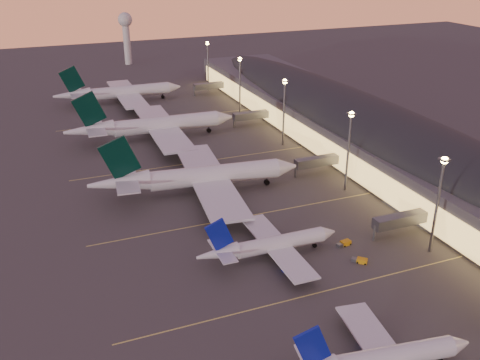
{
  "coord_description": "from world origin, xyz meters",
  "views": [
    {
      "loc": [
        -52.37,
        -90.67,
        71.73
      ],
      "look_at": [
        2.0,
        45.0,
        7.0
      ],
      "focal_mm": 40.0,
      "sensor_mm": 36.0,
      "label": 1
    }
  ],
  "objects_px": {
    "airliner_narrow_north": "(269,245)",
    "airliner_wide_far": "(120,92)",
    "baggage_tug_c": "(344,243)",
    "airliner_wide_near": "(197,177)",
    "baggage_tug_d": "(360,260)",
    "airliner_wide_mid": "(152,126)",
    "radar_tower": "(126,30)",
    "airliner_narrow_south": "(378,359)"
  },
  "relations": [
    {
      "from": "airliner_narrow_north",
      "to": "airliner_wide_far",
      "type": "bearing_deg",
      "value": 93.73
    },
    {
      "from": "baggage_tug_c",
      "to": "airliner_wide_far",
      "type": "bearing_deg",
      "value": 90.08
    },
    {
      "from": "airliner_wide_near",
      "to": "baggage_tug_d",
      "type": "xyz_separation_m",
      "value": [
        24.81,
        -53.16,
        -4.91
      ]
    },
    {
      "from": "airliner_wide_far",
      "to": "baggage_tug_d",
      "type": "relative_size",
      "value": 16.44
    },
    {
      "from": "airliner_narrow_north",
      "to": "airliner_wide_mid",
      "type": "bearing_deg",
      "value": 94.17
    },
    {
      "from": "airliner_narrow_north",
      "to": "airliner_wide_mid",
      "type": "height_order",
      "value": "airliner_wide_mid"
    },
    {
      "from": "airliner_narrow_north",
      "to": "baggage_tug_d",
      "type": "height_order",
      "value": "airliner_narrow_north"
    },
    {
      "from": "airliner_wide_far",
      "to": "baggage_tug_d",
      "type": "distance_m",
      "value": 169.64
    },
    {
      "from": "airliner_wide_near",
      "to": "baggage_tug_d",
      "type": "height_order",
      "value": "airliner_wide_near"
    },
    {
      "from": "airliner_wide_mid",
      "to": "baggage_tug_d",
      "type": "height_order",
      "value": "airliner_wide_mid"
    },
    {
      "from": "airliner_wide_near",
      "to": "baggage_tug_d",
      "type": "bearing_deg",
      "value": -58.75
    },
    {
      "from": "airliner_narrow_north",
      "to": "airliner_wide_far",
      "type": "distance_m",
      "value": 156.89
    },
    {
      "from": "airliner_wide_mid",
      "to": "baggage_tug_c",
      "type": "height_order",
      "value": "airliner_wide_mid"
    },
    {
      "from": "airliner_narrow_north",
      "to": "radar_tower",
      "type": "relative_size",
      "value": 1.15
    },
    {
      "from": "airliner_wide_far",
      "to": "baggage_tug_d",
      "type": "xyz_separation_m",
      "value": [
        28.47,
        -167.17,
        -4.58
      ]
    },
    {
      "from": "airliner_wide_mid",
      "to": "airliner_wide_far",
      "type": "bearing_deg",
      "value": 94.0
    },
    {
      "from": "airliner_wide_near",
      "to": "airliner_wide_far",
      "type": "bearing_deg",
      "value": 98.07
    },
    {
      "from": "airliner_narrow_south",
      "to": "radar_tower",
      "type": "height_order",
      "value": "radar_tower"
    },
    {
      "from": "airliner_wide_far",
      "to": "airliner_narrow_south",
      "type": "bearing_deg",
      "value": -86.76
    },
    {
      "from": "airliner_wide_far",
      "to": "baggage_tug_c",
      "type": "height_order",
      "value": "airliner_wide_far"
    },
    {
      "from": "airliner_narrow_south",
      "to": "radar_tower",
      "type": "xyz_separation_m",
      "value": [
        11.57,
        290.66,
        18.44
      ]
    },
    {
      "from": "airliner_wide_near",
      "to": "airliner_wide_far",
      "type": "height_order",
      "value": "airliner_wide_near"
    },
    {
      "from": "airliner_wide_far",
      "to": "airliner_wide_near",
      "type": "bearing_deg",
      "value": -87.85
    },
    {
      "from": "baggage_tug_c",
      "to": "baggage_tug_d",
      "type": "bearing_deg",
      "value": -105.16
    },
    {
      "from": "airliner_narrow_south",
      "to": "airliner_wide_near",
      "type": "xyz_separation_m",
      "value": [
        -6.57,
        86.06,
        2.0
      ]
    },
    {
      "from": "airliner_narrow_north",
      "to": "radar_tower",
      "type": "distance_m",
      "value": 248.26
    },
    {
      "from": "airliner_narrow_south",
      "to": "airliner_wide_far",
      "type": "distance_m",
      "value": 200.35
    },
    {
      "from": "airliner_narrow_south",
      "to": "airliner_wide_mid",
      "type": "bearing_deg",
      "value": 101.21
    },
    {
      "from": "airliner_wide_far",
      "to": "baggage_tug_c",
      "type": "xyz_separation_m",
      "value": [
        29.18,
        -158.76,
        -4.56
      ]
    },
    {
      "from": "baggage_tug_d",
      "to": "airliner_wide_mid",
      "type": "bearing_deg",
      "value": 147.7
    },
    {
      "from": "airliner_narrow_south",
      "to": "baggage_tug_d",
      "type": "distance_m",
      "value": 37.74
    },
    {
      "from": "airliner_wide_mid",
      "to": "airliner_wide_far",
      "type": "height_order",
      "value": "airliner_wide_mid"
    },
    {
      "from": "airliner_wide_near",
      "to": "airliner_wide_mid",
      "type": "height_order",
      "value": "airliner_wide_mid"
    },
    {
      "from": "radar_tower",
      "to": "airliner_narrow_north",
      "type": "bearing_deg",
      "value": -93.05
    },
    {
      "from": "airliner_wide_far",
      "to": "airliner_narrow_north",
      "type": "bearing_deg",
      "value": -86.53
    },
    {
      "from": "radar_tower",
      "to": "airliner_wide_mid",
      "type": "bearing_deg",
      "value": -97.36
    },
    {
      "from": "airliner_narrow_south",
      "to": "baggage_tug_d",
      "type": "bearing_deg",
      "value": 69.08
    },
    {
      "from": "baggage_tug_c",
      "to": "baggage_tug_d",
      "type": "height_order",
      "value": "baggage_tug_c"
    },
    {
      "from": "baggage_tug_d",
      "to": "airliner_narrow_north",
      "type": "bearing_deg",
      "value": -163.75
    },
    {
      "from": "radar_tower",
      "to": "baggage_tug_c",
      "type": "xyz_separation_m",
      "value": [
        7.38,
        -249.34,
        -21.33
      ]
    },
    {
      "from": "airliner_narrow_south",
      "to": "airliner_wide_near",
      "type": "distance_m",
      "value": 86.34
    },
    {
      "from": "airliner_narrow_south",
      "to": "baggage_tug_c",
      "type": "distance_m",
      "value": 45.54
    }
  ]
}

